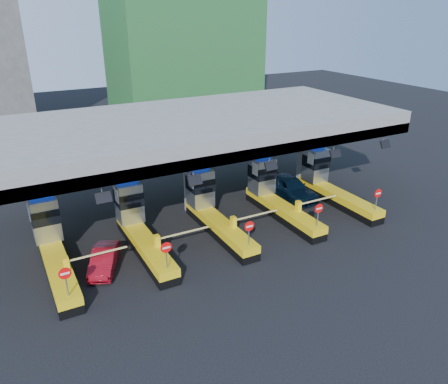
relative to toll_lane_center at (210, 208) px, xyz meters
name	(u,v)px	position (x,y,z in m)	size (l,w,h in m)	color
ground	(213,228)	(0.00, -0.28, -1.40)	(120.00, 120.00, 0.00)	black
toll_canopy	(192,129)	(0.00, 2.59, 4.74)	(28.00, 12.09, 7.00)	slate
toll_lane_far_left	(52,243)	(-10.00, 0.00, 0.00)	(4.43, 8.00, 4.16)	black
toll_lane_left	(138,224)	(-5.00, 0.00, 0.00)	(4.43, 8.00, 4.16)	black
toll_lane_center	(210,208)	(0.00, 0.00, 0.00)	(4.43, 8.00, 4.16)	black
toll_lane_right	(273,194)	(5.00, 0.00, 0.00)	(4.43, 8.00, 4.16)	black
toll_lane_far_right	(328,181)	(10.00, 0.00, 0.00)	(4.43, 8.00, 4.16)	black
bg_building_scaffold	(181,4)	(12.00, 31.72, 12.60)	(18.00, 12.00, 28.00)	#1E5926
van	(289,187)	(7.50, 1.46, -0.51)	(2.10, 5.22, 1.78)	black
red_car	(104,260)	(-7.59, -1.81, -0.80)	(1.26, 3.62, 1.19)	maroon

